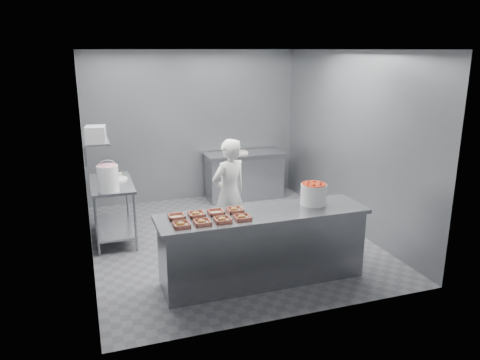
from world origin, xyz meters
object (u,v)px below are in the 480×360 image
object	(u,v)px
prep_table	(113,202)
tray_6	(216,212)
service_counter	(263,246)
tray_4	(177,216)
tray_7	(235,210)
tray_5	(196,214)
tray_0	(181,224)
glaze_bucket	(108,178)
back_counter	(244,175)
worker	(229,194)
tray_3	(242,217)
strawberry_tub	(314,193)
tray_2	(223,220)
tray_1	(202,222)
appliance	(96,134)

from	to	relation	value
prep_table	tray_6	size ratio (longest dim) A/B	6.40
service_counter	tray_4	xyz separation A→B (m)	(-1.03, 0.14, 0.47)
tray_4	tray_7	bearing A→B (deg)	-0.00
prep_table	tray_5	distance (m)	2.03
tray_0	glaze_bucket	xyz separation A→B (m)	(-0.67, 1.65, 0.17)
prep_table	back_counter	bearing A→B (deg)	27.01
service_counter	worker	xyz separation A→B (m)	(-0.07, 1.16, 0.35)
tray_0	tray_6	xyz separation A→B (m)	(0.48, 0.28, -0.00)
tray_6	glaze_bucket	world-z (taller)	glaze_bucket
tray_3	tray_6	size ratio (longest dim) A/B	1.00
back_counter	tray_4	distance (m)	3.69
tray_6	worker	xyz separation A→B (m)	(0.49, 1.02, -0.12)
strawberry_tub	tray_2	bearing A→B (deg)	-170.25
tray_2	tray_5	bearing A→B (deg)	130.61
tray_1	tray_7	xyz separation A→B (m)	(0.48, 0.28, 0.00)
prep_table	glaze_bucket	size ratio (longest dim) A/B	2.69
tray_3	glaze_bucket	world-z (taller)	glaze_bucket
back_counter	tray_3	world-z (taller)	tray_3
tray_5	tray_6	xyz separation A→B (m)	(0.24, 0.00, -0.00)
prep_table	strawberry_tub	bearing A→B (deg)	-38.35
service_counter	tray_3	size ratio (longest dim) A/B	13.88
glaze_bucket	appliance	world-z (taller)	appliance
tray_6	tray_7	xyz separation A→B (m)	(0.24, -0.00, 0.00)
tray_3	tray_4	distance (m)	0.77
strawberry_tub	appliance	size ratio (longest dim) A/B	1.10
worker	appliance	distance (m)	2.03
appliance	strawberry_tub	bearing A→B (deg)	-25.30
prep_table	tray_3	world-z (taller)	tray_3
tray_3	tray_4	xyz separation A→B (m)	(-0.72, 0.28, -0.00)
tray_4	worker	distance (m)	1.41
prep_table	glaze_bucket	bearing A→B (deg)	-97.94
tray_4	worker	bearing A→B (deg)	46.62
tray_6	tray_7	world-z (taller)	tray_7
tray_2	glaze_bucket	xyz separation A→B (m)	(-1.15, 1.65, 0.17)
tray_0	tray_5	distance (m)	0.37
back_counter	tray_4	bearing A→B (deg)	-121.88
tray_5	tray_7	size ratio (longest dim) A/B	1.00
tray_7	appliance	distance (m)	2.28
service_counter	tray_4	distance (m)	1.14
tray_2	strawberry_tub	xyz separation A→B (m)	(1.27, 0.22, 0.12)
tray_2	appliance	distance (m)	2.34
tray_5	tray_7	world-z (taller)	same
tray_4	worker	size ratio (longest dim) A/B	0.12
service_counter	tray_0	bearing A→B (deg)	-172.32
tray_1	tray_3	size ratio (longest dim) A/B	1.00
tray_0	appliance	size ratio (longest dim) A/B	0.63
tray_2	worker	world-z (taller)	worker
appliance	tray_0	bearing A→B (deg)	-59.76
prep_table	tray_7	world-z (taller)	tray_7
service_counter	prep_table	size ratio (longest dim) A/B	2.17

